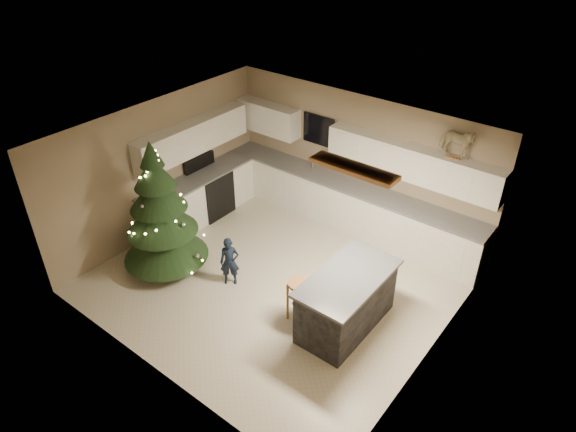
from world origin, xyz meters
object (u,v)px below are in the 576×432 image
object	(u,v)px
island	(347,301)
bar_stool	(300,291)
toddler	(230,262)
rocking_horse	(456,142)
christmas_tree	(161,219)

from	to	relation	value
island	bar_stool	size ratio (longest dim) A/B	2.38
toddler	rocking_horse	distance (m)	4.15
bar_stool	rocking_horse	xyz separation A→B (m)	(1.00, 2.77, 1.74)
island	rocking_horse	world-z (taller)	rocking_horse
island	bar_stool	world-z (taller)	island
island	bar_stool	xyz separation A→B (m)	(-0.64, -0.31, 0.06)
bar_stool	rocking_horse	size ratio (longest dim) A/B	1.16
island	toddler	distance (m)	2.10
island	christmas_tree	world-z (taller)	christmas_tree
bar_stool	rocking_horse	world-z (taller)	rocking_horse
bar_stool	island	bearing A→B (deg)	25.75
bar_stool	rocking_horse	distance (m)	3.42
rocking_horse	toddler	bearing A→B (deg)	140.19
bar_stool	rocking_horse	bearing A→B (deg)	70.10
christmas_tree	toddler	bearing A→B (deg)	16.10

